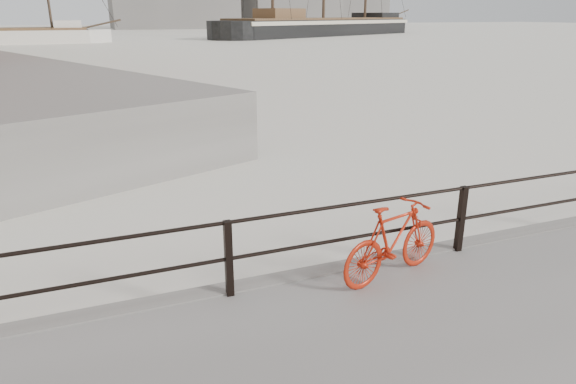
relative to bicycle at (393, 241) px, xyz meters
name	(u,v)px	position (x,y,z in m)	size (l,w,h in m)	color
ground	(448,267)	(1.37, 0.49, -0.88)	(400.00, 400.00, 0.00)	white
guardrail	(461,219)	(1.37, 0.34, -0.03)	(28.00, 0.10, 1.00)	black
bicycle	(393,241)	(0.00, 0.00, 0.00)	(1.75, 0.26, 1.05)	#B6210C
barque_black	(323,35)	(37.97, 82.53, -0.88)	(57.18, 18.71, 32.55)	black
industrial_east	(350,3)	(79.37, 150.49, 6.12)	(20.00, 16.00, 14.00)	gray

